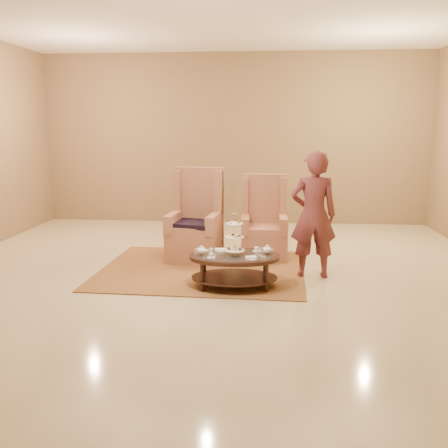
# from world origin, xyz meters

# --- Properties ---
(ground) EXTENTS (8.00, 8.00, 0.00)m
(ground) POSITION_xyz_m (0.00, 0.00, 0.00)
(ground) COLOR beige
(ground) RESTS_ON ground
(ceiling) EXTENTS (8.00, 8.00, 0.02)m
(ceiling) POSITION_xyz_m (0.00, 0.00, 0.00)
(ceiling) COLOR white
(ceiling) RESTS_ON ground
(wall_back) EXTENTS (8.00, 0.04, 3.50)m
(wall_back) POSITION_xyz_m (0.00, 4.00, 1.75)
(wall_back) COLOR olive
(wall_back) RESTS_ON ground
(rug) EXTENTS (2.94, 2.48, 0.02)m
(rug) POSITION_xyz_m (-0.21, 0.32, 0.01)
(rug) COLOR olive
(rug) RESTS_ON ground
(tea_table) EXTENTS (1.19, 0.85, 0.96)m
(tea_table) POSITION_xyz_m (0.30, -0.43, 0.35)
(tea_table) COLOR black
(tea_table) RESTS_ON ground
(armchair_left) EXTENTS (0.83, 0.85, 1.40)m
(armchair_left) POSITION_xyz_m (-0.38, 0.95, 0.47)
(armchair_left) COLOR #B17153
(armchair_left) RESTS_ON ground
(armchair_right) EXTENTS (0.71, 0.74, 1.28)m
(armchair_right) POSITION_xyz_m (0.65, 1.15, 0.43)
(armchair_right) COLOR #B17153
(armchair_right) RESTS_ON ground
(person) EXTENTS (0.65, 0.45, 1.70)m
(person) POSITION_xyz_m (1.31, 0.13, 0.85)
(person) COLOR brown
(person) RESTS_ON ground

